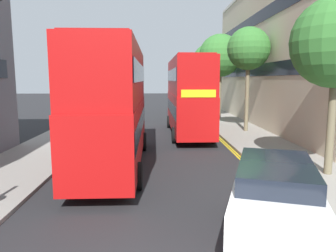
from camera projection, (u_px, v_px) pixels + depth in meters
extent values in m
cube|color=gray|center=(255.00, 140.00, 21.29)|extent=(4.00, 80.00, 0.14)
cube|color=gray|center=(58.00, 142.00, 20.85)|extent=(4.00, 80.00, 0.14)
cube|color=yellow|center=(231.00, 148.00, 19.25)|extent=(0.10, 56.00, 0.01)
cube|color=yellow|center=(228.00, 148.00, 19.25)|extent=(0.10, 56.00, 0.01)
cube|color=#B20F0F|center=(115.00, 130.00, 15.04)|extent=(2.60, 10.82, 2.60)
cube|color=#B20F0F|center=(113.00, 75.00, 14.67)|extent=(2.55, 10.61, 2.50)
cube|color=black|center=(114.00, 124.00, 15.00)|extent=(2.63, 10.39, 0.84)
cube|color=black|center=(113.00, 73.00, 14.66)|extent=(2.62, 10.18, 0.80)
cube|color=yellow|center=(124.00, 92.00, 20.14)|extent=(2.00, 0.08, 0.44)
cube|color=maroon|center=(112.00, 46.00, 14.48)|extent=(2.34, 9.74, 0.10)
cylinder|color=black|center=(100.00, 142.00, 18.47)|extent=(0.31, 1.04, 1.04)
cylinder|color=black|center=(144.00, 141.00, 18.58)|extent=(0.31, 1.04, 1.04)
cylinder|color=black|center=(70.00, 177.00, 11.85)|extent=(0.31, 1.04, 1.04)
cylinder|color=black|center=(138.00, 176.00, 11.96)|extent=(0.31, 1.04, 1.04)
cube|color=#B20F0F|center=(188.00, 111.00, 23.84)|extent=(2.64, 10.83, 2.60)
cube|color=#B20F0F|center=(188.00, 77.00, 23.47)|extent=(2.59, 10.61, 2.50)
cube|color=black|center=(188.00, 107.00, 23.79)|extent=(2.66, 10.40, 0.84)
cube|color=black|center=(188.00, 75.00, 23.46)|extent=(2.65, 10.18, 0.80)
cube|color=yellow|center=(198.00, 94.00, 18.30)|extent=(2.00, 0.09, 0.44)
cube|color=maroon|center=(188.00, 59.00, 23.28)|extent=(2.37, 9.75, 0.10)
cylinder|color=black|center=(213.00, 135.00, 20.76)|extent=(0.31, 1.04, 1.04)
cylinder|color=black|center=(174.00, 135.00, 20.65)|extent=(0.31, 1.04, 1.04)
cylinder|color=black|center=(198.00, 122.00, 27.38)|extent=(0.31, 1.04, 1.04)
cylinder|color=black|center=(169.00, 122.00, 27.27)|extent=(0.31, 1.04, 1.04)
cube|color=white|center=(274.00, 211.00, 7.73)|extent=(3.28, 5.06, 1.50)
cube|color=black|center=(276.00, 178.00, 7.75)|extent=(2.58, 3.44, 0.76)
cube|color=orange|center=(274.00, 209.00, 7.72)|extent=(3.18, 4.71, 0.10)
cylinder|color=black|center=(305.00, 215.00, 8.94)|extent=(0.42, 0.71, 0.68)
cylinder|color=black|center=(239.00, 208.00, 9.45)|extent=(0.42, 0.71, 0.68)
cylinder|color=#2D2D38|center=(214.00, 115.00, 32.33)|extent=(0.22, 0.22, 0.85)
cube|color=#338C4C|center=(214.00, 108.00, 32.23)|extent=(0.34, 0.22, 0.56)
sphere|color=tan|center=(214.00, 104.00, 32.17)|extent=(0.20, 0.20, 0.20)
cylinder|color=#6B6047|center=(219.00, 93.00, 32.85)|extent=(0.41, 0.41, 5.05)
cylinder|color=#6B6047|center=(224.00, 65.00, 32.49)|extent=(0.20, 0.98, 0.73)
cylinder|color=#6B6047|center=(219.00, 66.00, 32.85)|extent=(0.87, 0.14, 0.66)
cylinder|color=#6B6047|center=(215.00, 65.00, 32.35)|extent=(0.24, 1.18, 0.87)
cylinder|color=#6B6047|center=(220.00, 63.00, 31.70)|extent=(1.50, 0.42, 1.10)
sphere|color=#33702D|center=(220.00, 56.00, 32.30)|extent=(4.29, 4.29, 4.29)
cylinder|color=#6B6047|center=(207.00, 89.00, 41.35)|extent=(0.37, 0.37, 5.43)
cylinder|color=#6B6047|center=(211.00, 65.00, 40.82)|extent=(0.35, 0.93, 0.70)
cylinder|color=#6B6047|center=(205.00, 65.00, 41.44)|extent=(1.20, 0.62, 0.93)
cylinder|color=#6B6047|center=(205.00, 65.00, 40.56)|extent=(0.81, 0.86, 0.79)
sphere|color=#33702D|center=(208.00, 59.00, 40.80)|extent=(3.69, 3.69, 3.69)
cylinder|color=#6B6047|center=(331.00, 123.00, 13.24)|extent=(0.33, 0.33, 4.32)
cylinder|color=#6B6047|center=(323.00, 62.00, 13.25)|extent=(0.89, 0.74, 0.78)
cylinder|color=#6B6047|center=(332.00, 62.00, 12.57)|extent=(0.75, 0.73, 0.70)
cylinder|color=#6B6047|center=(247.00, 97.00, 24.49)|extent=(0.30, 0.30, 5.29)
cylinder|color=#6B6047|center=(255.00, 56.00, 24.19)|extent=(0.38, 1.20, 0.89)
cylinder|color=#6B6047|center=(245.00, 58.00, 24.47)|extent=(0.93, 0.38, 0.70)
cylinder|color=#6B6047|center=(242.00, 56.00, 23.96)|extent=(0.27, 1.13, 0.84)
cylinder|color=#6B6047|center=(253.00, 55.00, 23.42)|extent=(1.33, 0.39, 0.98)
sphere|color=#33702D|center=(249.00, 48.00, 23.97)|extent=(3.20, 3.20, 3.20)
cube|color=beige|center=(309.00, 53.00, 28.42)|extent=(10.00, 28.00, 12.79)
cube|color=black|center=(254.00, 20.00, 27.84)|extent=(0.04, 24.64, 1.00)
cube|color=black|center=(252.00, 71.00, 28.47)|extent=(0.04, 24.64, 1.00)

